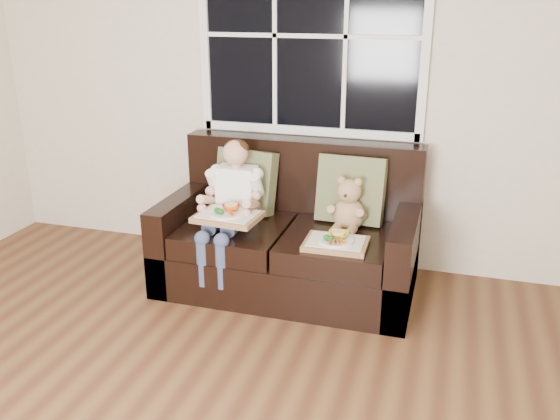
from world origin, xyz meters
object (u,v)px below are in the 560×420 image
(child, at_px, (232,196))
(tray_left, at_px, (228,215))
(loveseat, at_px, (291,242))
(teddy_bear, at_px, (349,208))
(tray_right, at_px, (336,242))

(child, distance_m, tray_left, 0.19)
(loveseat, bearing_deg, teddy_bear, 0.22)
(teddy_bear, height_order, tray_left, teddy_bear)
(loveseat, xyz_separation_m, tray_right, (0.38, -0.31, 0.17))
(loveseat, relative_size, tray_right, 4.32)
(teddy_bear, xyz_separation_m, tray_right, (-0.02, -0.31, -0.12))
(child, bearing_deg, loveseat, 17.41)
(teddy_bear, relative_size, tray_right, 0.95)
(tray_left, bearing_deg, tray_right, 3.14)
(child, bearing_deg, tray_right, -14.00)
(loveseat, distance_m, tray_left, 0.52)
(teddy_bear, distance_m, tray_right, 0.33)
(loveseat, xyz_separation_m, teddy_bear, (0.39, 0.00, 0.29))
(tray_left, bearing_deg, teddy_bear, 26.22)
(tray_right, bearing_deg, teddy_bear, 85.74)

